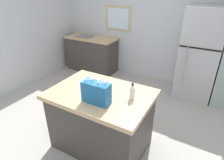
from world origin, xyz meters
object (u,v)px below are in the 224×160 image
shopping_bag (96,92)px  small_box (98,86)px  refrigerator (200,55)px  bottle (132,92)px  kitchen_island (101,119)px

shopping_bag → small_box: size_ratio=2.37×
refrigerator → bottle: 2.15m
refrigerator → shopping_bag: size_ratio=5.33×
refrigerator → bottle: (-0.50, -2.09, 0.07)m
kitchen_island → refrigerator: (0.92, 2.16, 0.46)m
kitchen_island → refrigerator: size_ratio=0.73×
kitchen_island → refrigerator: 2.39m
bottle → refrigerator: bearing=76.5°
shopping_bag → bottle: (0.33, 0.27, -0.04)m
refrigerator → small_box: bearing=-115.4°
kitchen_island → refrigerator: bearing=67.0°
shopping_bag → refrigerator: bearing=70.5°
refrigerator → kitchen_island: bearing=-113.0°
small_box → bottle: bottle is taller
refrigerator → small_box: refrigerator is taller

